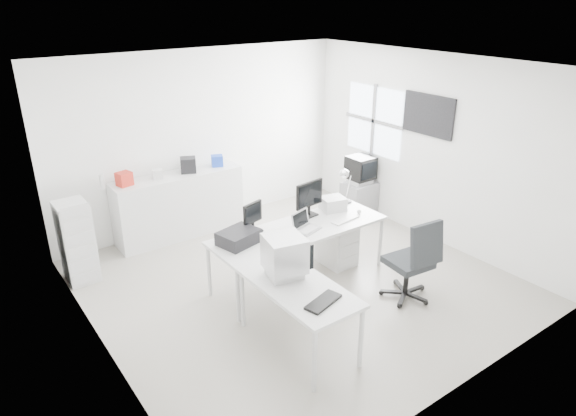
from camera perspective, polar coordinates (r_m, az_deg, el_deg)
floor at (r=6.91m, az=0.99°, el=-8.19°), size 5.00×5.00×0.01m
ceiling at (r=5.96m, az=1.17°, el=15.52°), size 5.00×5.00×0.01m
back_wall at (r=8.33m, az=-9.43°, el=7.55°), size 5.00×0.02×2.80m
left_wall at (r=5.29m, az=-21.10°, el=-2.92°), size 0.02×5.00×2.80m
right_wall at (r=7.98m, az=15.64°, el=6.33°), size 0.02×5.00×2.80m
window at (r=8.68m, az=9.52°, el=9.54°), size 0.02×1.20×1.10m
wall_picture at (r=7.90m, az=15.32°, el=9.95°), size 0.04×0.90×0.60m
main_desk at (r=6.78m, az=1.27°, el=-5.16°), size 2.40×0.80×0.75m
side_desk at (r=5.60m, az=1.15°, el=-11.89°), size 0.70×1.40×0.75m
drawer_pedestal at (r=7.25m, az=5.44°, el=-3.97°), size 0.40×0.50×0.60m
inkjet_printer at (r=6.23m, az=-5.50°, el=-3.25°), size 0.54×0.46×0.16m
lcd_monitor_small at (r=6.44m, az=-3.94°, el=-1.17°), size 0.35×0.26×0.39m
lcd_monitor_large at (r=6.90m, az=2.37°, el=0.96°), size 0.48×0.24×0.48m
laptop at (r=6.53m, az=2.19°, el=-1.70°), size 0.37×0.38×0.20m
white_keyboard at (r=6.89m, az=6.36°, el=-1.28°), size 0.44×0.19×0.02m
white_mouse at (r=7.10m, az=7.90°, el=-0.40°), size 0.06×0.06×0.06m
laser_printer at (r=7.17m, az=5.01°, el=0.49°), size 0.37×0.34×0.18m
desk_lamp at (r=7.39m, az=6.70°, el=2.31°), size 0.18×0.18×0.47m
crt_monitor at (r=5.45m, az=-0.39°, el=-5.48°), size 0.47×0.47×0.45m
black_keyboard at (r=5.12m, az=3.93°, el=-10.36°), size 0.45×0.28×0.03m
office_chair at (r=6.50m, az=13.24°, el=-5.45°), size 0.70×0.70×1.09m
tv_cabinet at (r=8.89m, az=7.88°, el=1.06°), size 0.53×0.43×0.58m
crt_tv at (r=8.71m, az=8.06°, el=4.19°), size 0.50×0.48×0.45m
sideboard at (r=8.15m, az=-11.97°, el=0.32°), size 2.01×0.50×1.00m
clutter_box_a at (r=7.68m, az=-17.74°, el=3.10°), size 0.23×0.22×0.20m
clutter_box_b at (r=7.85m, az=-14.29°, el=3.67°), size 0.17×0.15×0.14m
clutter_box_c at (r=8.02m, az=-11.03°, el=4.72°), size 0.29×0.28×0.23m
clutter_box_d at (r=8.24m, az=-7.88°, el=5.22°), size 0.22×0.21×0.18m
clutter_bottle at (r=7.64m, az=-19.96°, el=2.77°), size 0.07×0.07×0.22m
filing_cabinet at (r=7.26m, az=-22.43°, el=-3.51°), size 0.38×0.46×1.10m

